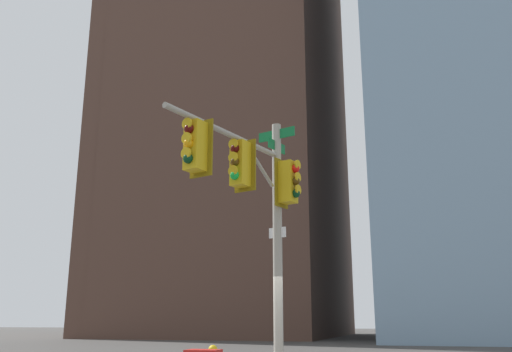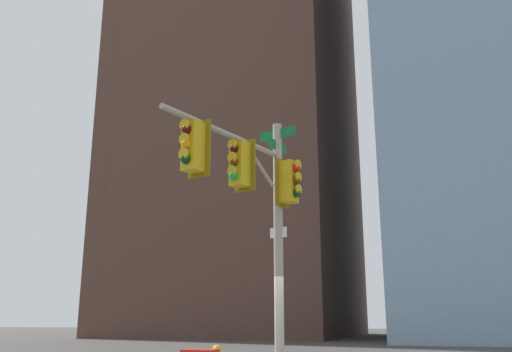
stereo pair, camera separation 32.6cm
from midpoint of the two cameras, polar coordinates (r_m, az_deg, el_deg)
The scene contains 4 objects.
signal_pole_assembly at distance 12.18m, azimuth 0.70°, elevation -1.73°, with size 4.14×1.83×6.19m.
building_brick_nearside at distance 63.84m, azimuth -0.02°, elevation 8.93°, with size 26.78×19.81×54.39m, color #4C3328.
building_brick_midblock at distance 60.24m, azimuth -3.48°, elevation 7.52°, with size 18.95×18.58×48.71m, color #4C3328.
building_glass_tower at distance 60.12m, azimuth 24.17°, elevation 13.96°, with size 31.47×22.06×58.24m, color #7A99B2.
Camera 2 is at (11.82, 3.71, 1.53)m, focal length 38.54 mm.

